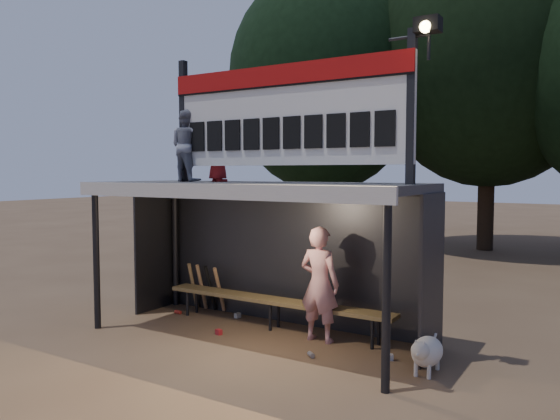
% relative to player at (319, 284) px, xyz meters
% --- Properties ---
extents(ground, '(80.00, 80.00, 0.00)m').
position_rel_player_xyz_m(ground, '(-0.89, -0.37, -0.85)').
color(ground, brown).
rests_on(ground, ground).
extents(player, '(0.62, 0.42, 1.69)m').
position_rel_player_xyz_m(player, '(0.00, 0.00, 0.00)').
color(player, white).
rests_on(player, ground).
extents(child_a, '(0.58, 0.47, 1.13)m').
position_rel_player_xyz_m(child_a, '(-2.18, -0.39, 2.04)').
color(child_a, gray).
rests_on(child_a, dugout_shelter).
extents(child_b, '(0.54, 0.48, 0.92)m').
position_rel_player_xyz_m(child_b, '(-1.76, -0.13, 1.94)').
color(child_b, '#AC1A1B').
rests_on(child_b, dugout_shelter).
extents(dugout_shelter, '(5.10, 2.08, 2.32)m').
position_rel_player_xyz_m(dugout_shelter, '(-0.89, -0.13, 1.00)').
color(dugout_shelter, '#39393B').
rests_on(dugout_shelter, ground).
extents(scoreboard_assembly, '(4.10, 0.27, 1.99)m').
position_rel_player_xyz_m(scoreboard_assembly, '(-0.34, -0.38, 2.48)').
color(scoreboard_assembly, black).
rests_on(scoreboard_assembly, dugout_shelter).
extents(bench, '(4.00, 0.35, 0.48)m').
position_rel_player_xyz_m(bench, '(-0.89, 0.18, -0.41)').
color(bench, olive).
rests_on(bench, ground).
extents(tree_left, '(6.46, 6.46, 9.27)m').
position_rel_player_xyz_m(tree_left, '(-4.89, 9.63, 4.67)').
color(tree_left, black).
rests_on(tree_left, ground).
extents(tree_mid, '(7.22, 7.22, 10.36)m').
position_rel_player_xyz_m(tree_mid, '(0.11, 11.13, 5.32)').
color(tree_mid, black).
rests_on(tree_mid, ground).
extents(dog, '(0.36, 0.81, 0.49)m').
position_rel_player_xyz_m(dog, '(1.73, -0.48, -0.57)').
color(dog, white).
rests_on(dog, ground).
extents(bats, '(0.68, 0.35, 0.84)m').
position_rel_player_xyz_m(bats, '(-2.50, 0.45, -0.42)').
color(bats, olive).
rests_on(bats, ground).
extents(litter, '(4.10, 1.20, 0.08)m').
position_rel_player_xyz_m(litter, '(-0.91, -0.21, -0.81)').
color(litter, red).
rests_on(litter, ground).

